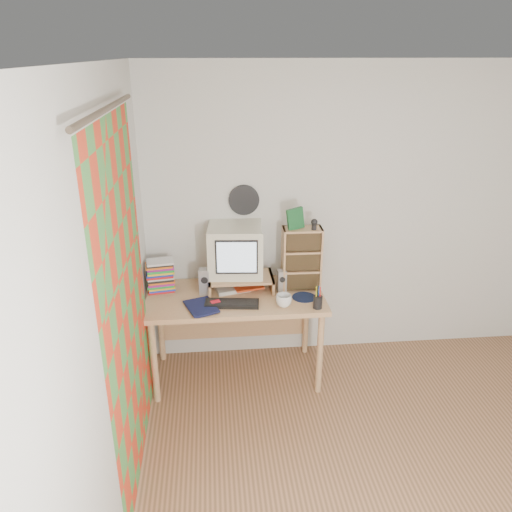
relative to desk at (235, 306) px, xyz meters
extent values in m
plane|color=#9C6B49|center=(1.03, -1.44, -0.62)|extent=(3.50, 3.50, 0.00)
plane|color=white|center=(1.03, -1.44, 1.88)|extent=(3.50, 3.50, 0.00)
plane|color=silver|center=(1.03, 0.31, 0.63)|extent=(3.50, 0.00, 3.50)
plane|color=silver|center=(-0.72, -1.44, 0.63)|extent=(0.00, 3.50, 3.50)
plane|color=red|center=(-0.68, -0.96, 0.53)|extent=(0.00, 2.20, 2.20)
cylinder|color=black|center=(0.10, 0.29, 0.81)|extent=(0.25, 0.02, 0.25)
cube|color=tan|center=(0.00, -0.06, 0.11)|extent=(1.40, 0.70, 0.04)
cube|color=tan|center=(0.00, 0.27, -0.24)|extent=(1.33, 0.02, 0.41)
cylinder|color=tan|center=(-0.64, -0.35, -0.26)|extent=(0.05, 0.05, 0.71)
cylinder|color=tan|center=(0.64, -0.35, -0.26)|extent=(0.05, 0.05, 0.71)
cylinder|color=tan|center=(-0.64, 0.23, -0.26)|extent=(0.05, 0.05, 0.71)
cylinder|color=tan|center=(0.64, 0.23, -0.26)|extent=(0.05, 0.05, 0.71)
cube|color=tan|center=(-0.20, 0.04, 0.19)|extent=(0.02, 0.30, 0.12)
cube|color=tan|center=(0.30, 0.04, 0.19)|extent=(0.02, 0.30, 0.12)
cube|color=tan|center=(0.05, 0.04, 0.24)|extent=(0.52, 0.30, 0.02)
cube|color=beige|center=(0.01, 0.09, 0.45)|extent=(0.45, 0.45, 0.40)
cube|color=#A2A1A6|center=(-0.24, -0.02, 0.24)|extent=(0.09, 0.09, 0.21)
cube|color=#A2A1A6|center=(0.38, -0.02, 0.23)|extent=(0.08, 0.08, 0.18)
cube|color=black|center=(-0.04, -0.23, 0.15)|extent=(0.42, 0.18, 0.03)
cube|color=tan|center=(0.54, 0.02, 0.39)|extent=(0.31, 0.17, 0.52)
imported|color=silver|center=(0.36, -0.28, 0.18)|extent=(0.15, 0.15, 0.10)
imported|color=#10143B|center=(-0.36, -0.29, 0.16)|extent=(0.30, 0.26, 0.05)
cylinder|color=black|center=(0.54, -0.15, 0.14)|extent=(0.21, 0.21, 0.00)
cube|color=red|center=(-0.16, -0.22, 0.15)|extent=(0.08, 0.06, 0.04)
cube|color=#185529|center=(0.48, 0.00, 0.74)|extent=(0.13, 0.07, 0.17)
camera|label=1|loc=(-0.17, -3.61, 1.93)|focal=35.00mm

